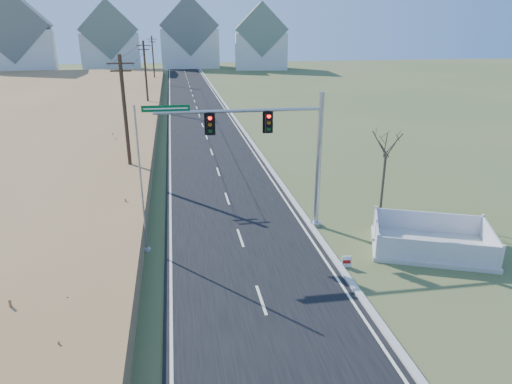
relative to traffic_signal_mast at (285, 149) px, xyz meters
name	(u,v)px	position (x,y,z in m)	size (l,w,h in m)	color
ground	(253,277)	(-2.61, -5.00, -4.62)	(260.00, 260.00, 0.00)	#465A2B
road	(195,103)	(-2.61, 45.00, -4.59)	(8.00, 180.00, 0.06)	black
curb	(223,102)	(1.54, 45.00, -4.53)	(0.30, 180.00, 0.18)	#B2AFA8
utility_pole_near	(126,118)	(-9.11, 10.00, 0.07)	(1.80, 0.26, 9.00)	#422D1E
utility_pole_mid	(146,75)	(-9.11, 40.00, 0.07)	(1.80, 0.26, 9.00)	#422D1E
utility_pole_far	(153,59)	(-9.11, 70.00, 0.07)	(1.80, 0.26, 9.00)	#422D1E
condo_nw	(15,40)	(-40.61, 95.00, 3.09)	(17.69, 13.38, 19.05)	white
condo_nnw	(110,42)	(-20.61, 103.00, 2.32)	(14.93, 11.17, 17.03)	white
condo_n	(189,38)	(-0.61, 107.00, 2.99)	(15.27, 10.20, 18.54)	white
condo_ne	(261,42)	(17.39, 99.00, 2.22)	(14.12, 10.51, 16.52)	white
traffic_signal_mast	(285,149)	(0.00, 0.00, 0.00)	(9.52, 0.65, 7.57)	#9EA0A5
fence_enclosure	(431,245)	(6.81, -3.94, -4.35)	(6.89, 5.89, 1.32)	#B7B5AD
open_sign	(347,262)	(1.89, -4.95, -4.31)	(0.47, 0.13, 0.58)	white
flagpole	(142,197)	(-7.48, -1.56, -1.65)	(0.33, 0.33, 7.42)	#B7B5AD
bare_tree	(387,142)	(6.71, 1.80, -0.38)	(1.98, 1.98, 5.25)	#4C3F33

